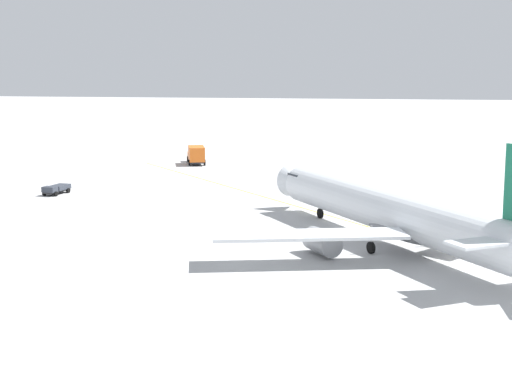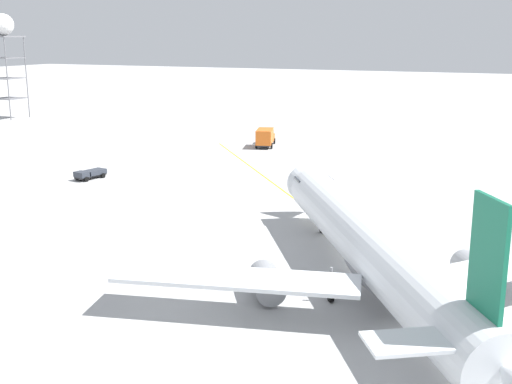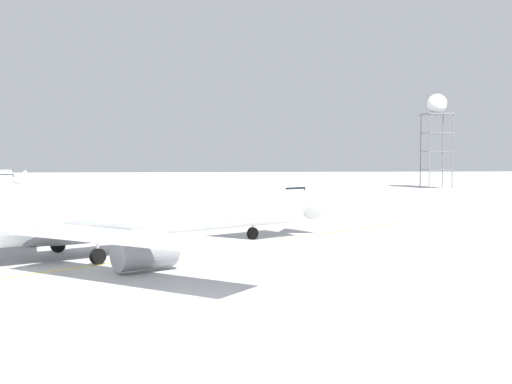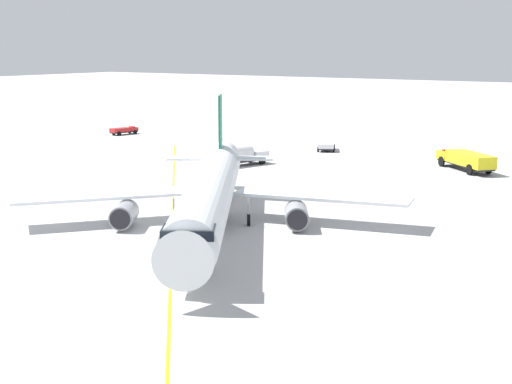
% 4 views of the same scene
% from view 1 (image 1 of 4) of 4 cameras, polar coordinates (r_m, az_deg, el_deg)
% --- Properties ---
extents(ground_plane, '(600.00, 600.00, 0.00)m').
position_cam_1_polar(ground_plane, '(80.23, 9.96, -3.00)').
color(ground_plane, '#B2B2B2').
extents(airliner_main, '(38.99, 32.63, 11.15)m').
position_cam_1_polar(airliner_main, '(73.86, 10.20, -1.62)').
color(airliner_main, silver).
rests_on(airliner_main, ground_plane).
extents(baggage_truck_truck, '(4.53, 2.63, 1.22)m').
position_cam_1_polar(baggage_truck_truck, '(105.72, -14.43, 0.23)').
color(baggage_truck_truck, '#232326').
rests_on(baggage_truck_truck, ground_plane).
extents(catering_truck_truck, '(8.20, 4.76, 3.10)m').
position_cam_1_polar(catering_truck_truck, '(133.23, -4.40, 2.76)').
color(catering_truck_truck, '#232326').
rests_on(catering_truck_truck, ground_plane).
extents(taxiway_centreline, '(99.51, 82.13, 0.01)m').
position_cam_1_polar(taxiway_centreline, '(80.51, 9.66, -2.95)').
color(taxiway_centreline, yellow).
rests_on(taxiway_centreline, ground_plane).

